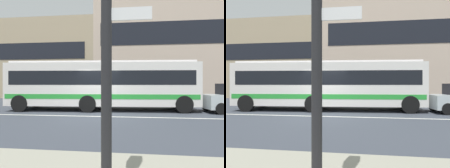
# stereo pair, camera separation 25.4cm
# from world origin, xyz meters

# --- Properties ---
(ground_plane) EXTENTS (160.00, 160.00, 0.00)m
(ground_plane) POSITION_xyz_m (0.00, 0.00, 0.00)
(ground_plane) COLOR #3A3F49
(lane_centre_line) EXTENTS (60.00, 0.16, 0.01)m
(lane_centre_line) POSITION_xyz_m (0.00, 0.00, 0.00)
(lane_centre_line) COLOR silver
(lane_centre_line) RESTS_ON ground_plane
(apartment_block_left) EXTENTS (23.26, 8.64, 9.12)m
(apartment_block_left) POSITION_xyz_m (-14.11, 15.27, 4.56)
(apartment_block_left) COLOR tan
(apartment_block_left) RESTS_ON ground_plane
(apartment_block_right) EXTENTS (19.73, 8.64, 11.88)m
(apartment_block_right) POSITION_xyz_m (7.39, 15.27, 5.94)
(apartment_block_right) COLOR #C5AD97
(apartment_block_right) RESTS_ON ground_plane
(transit_bus) EXTENTS (11.77, 3.25, 3.06)m
(transit_bus) POSITION_xyz_m (-0.07, 2.56, 1.69)
(transit_bus) COLOR silver
(transit_bus) RESTS_ON ground_plane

